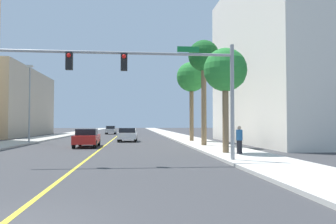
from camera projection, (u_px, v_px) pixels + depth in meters
The scene contains 14 objects.
ground at pixel (116, 137), 47.49m from camera, with size 192.00×192.00×0.00m, color #38383A.
sidewalk_left at pixel (52, 137), 46.58m from camera, with size 3.71×168.00×0.15m, color #B2ADA3.
sidewalk_right at pixel (177, 136), 48.40m from camera, with size 3.71×168.00×0.15m, color beige.
lane_marking_center at pixel (116, 137), 47.49m from camera, with size 0.16×144.00×0.01m, color yellow.
building_right_near at pixel (306, 60), 33.14m from camera, with size 14.06×20.65×16.61m, color silver.
traffic_signal_mast at pixel (160, 74), 16.24m from camera, with size 11.24×0.36×5.76m.
street_lamp at pixel (30, 99), 32.01m from camera, with size 0.56×0.28×7.46m.
palm_near at pixel (225, 71), 20.58m from camera, with size 2.69×2.69×6.48m.
palm_mid at pixel (204, 59), 27.59m from camera, with size 2.58×2.58×8.74m.
palm_far at pixel (192, 78), 34.52m from camera, with size 3.11×3.11×8.21m.
car_white at pixel (128, 134), 35.39m from camera, with size 2.08×3.92×1.46m.
car_silver at pixel (111, 130), 59.96m from camera, with size 1.80×3.95×1.50m.
car_red at pixel (87, 138), 27.27m from camera, with size 1.90×4.48×1.50m.
pedestrian at pixel (239, 140), 19.65m from camera, with size 0.38×0.38×1.64m.
Camera 1 is at (2.52, -6.10, 1.95)m, focal length 35.43 mm.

